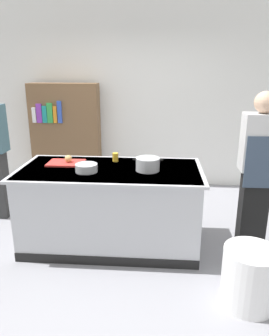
{
  "coord_description": "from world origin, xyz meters",
  "views": [
    {
      "loc": [
        0.52,
        -3.3,
        1.96
      ],
      "look_at": [
        0.25,
        0.2,
        0.85
      ],
      "focal_mm": 34.78,
      "sensor_mm": 36.0,
      "label": 1
    }
  ],
  "objects_px": {
    "onion": "(68,159)",
    "juice_cup": "(115,157)",
    "trash_bin": "(250,277)",
    "person_chef": "(258,169)",
    "stock_pot": "(148,164)",
    "mixing_bowl": "(86,168)",
    "bookshelf": "(66,137)"
  },
  "relations": [
    {
      "from": "juice_cup",
      "to": "onion",
      "type": "bearing_deg",
      "value": -165.05
    },
    {
      "from": "onion",
      "to": "mixing_bowl",
      "type": "relative_size",
      "value": 0.35
    },
    {
      "from": "juice_cup",
      "to": "person_chef",
      "type": "distance_m",
      "value": 1.56
    },
    {
      "from": "onion",
      "to": "trash_bin",
      "type": "xyz_separation_m",
      "value": [
        1.8,
        -1.04,
        -0.7
      ]
    },
    {
      "from": "onion",
      "to": "person_chef",
      "type": "xyz_separation_m",
      "value": [
        2.06,
        -0.08,
        -0.05
      ]
    },
    {
      "from": "mixing_bowl",
      "to": "trash_bin",
      "type": "xyz_separation_m",
      "value": [
        1.53,
        -0.78,
        -0.68
      ]
    },
    {
      "from": "stock_pot",
      "to": "trash_bin",
      "type": "bearing_deg",
      "value": -43.92
    },
    {
      "from": "onion",
      "to": "mixing_bowl",
      "type": "distance_m",
      "value": 0.38
    },
    {
      "from": "onion",
      "to": "stock_pot",
      "type": "height_order",
      "value": "stock_pot"
    },
    {
      "from": "person_chef",
      "to": "trash_bin",
      "type": "bearing_deg",
      "value": 157.48
    },
    {
      "from": "juice_cup",
      "to": "person_chef",
      "type": "xyz_separation_m",
      "value": [
        1.54,
        -0.22,
        -0.04
      ]
    },
    {
      "from": "onion",
      "to": "stock_pot",
      "type": "relative_size",
      "value": 0.26
    },
    {
      "from": "juice_cup",
      "to": "trash_bin",
      "type": "bearing_deg",
      "value": -42.59
    },
    {
      "from": "onion",
      "to": "juice_cup",
      "type": "relative_size",
      "value": 0.81
    },
    {
      "from": "onion",
      "to": "mixing_bowl",
      "type": "bearing_deg",
      "value": -45.35
    },
    {
      "from": "person_chef",
      "to": "juice_cup",
      "type": "bearing_deg",
      "value": 74.44
    },
    {
      "from": "onion",
      "to": "person_chef",
      "type": "distance_m",
      "value": 2.06
    },
    {
      "from": "stock_pot",
      "to": "trash_bin",
      "type": "distance_m",
      "value": 1.44
    },
    {
      "from": "mixing_bowl",
      "to": "juice_cup",
      "type": "height_order",
      "value": "juice_cup"
    },
    {
      "from": "juice_cup",
      "to": "trash_bin",
      "type": "xyz_separation_m",
      "value": [
        1.28,
        -1.18,
        -0.69
      ]
    },
    {
      "from": "onion",
      "to": "trash_bin",
      "type": "distance_m",
      "value": 2.19
    },
    {
      "from": "mixing_bowl",
      "to": "trash_bin",
      "type": "relative_size",
      "value": 0.45
    },
    {
      "from": "onion",
      "to": "stock_pot",
      "type": "distance_m",
      "value": 0.92
    },
    {
      "from": "mixing_bowl",
      "to": "juice_cup",
      "type": "bearing_deg",
      "value": 58.24
    },
    {
      "from": "person_chef",
      "to": "onion",
      "type": "bearing_deg",
      "value": 80.27
    },
    {
      "from": "onion",
      "to": "trash_bin",
      "type": "bearing_deg",
      "value": -30.11
    },
    {
      "from": "stock_pot",
      "to": "person_chef",
      "type": "bearing_deg",
      "value": 4.52
    },
    {
      "from": "bookshelf",
      "to": "stock_pot",
      "type": "bearing_deg",
      "value": -52.64
    },
    {
      "from": "mixing_bowl",
      "to": "person_chef",
      "type": "bearing_deg",
      "value": 5.81
    },
    {
      "from": "onion",
      "to": "juice_cup",
      "type": "distance_m",
      "value": 0.53
    },
    {
      "from": "person_chef",
      "to": "bookshelf",
      "type": "height_order",
      "value": "person_chef"
    },
    {
      "from": "onion",
      "to": "trash_bin",
      "type": "relative_size",
      "value": 0.16
    }
  ]
}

